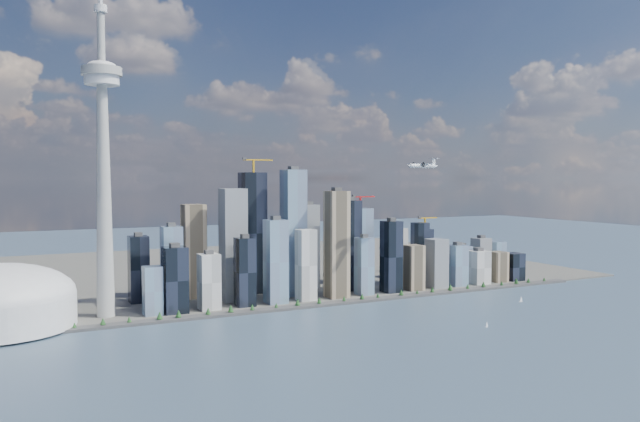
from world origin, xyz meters
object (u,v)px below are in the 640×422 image
airplane (423,165)px  sailboat_west (487,325)px  needle_tower (103,156)px  sailboat_east (521,300)px

airplane → sailboat_west: bearing=-106.7°
needle_tower → sailboat_east: needle_tower is taller
sailboat_west → sailboat_east: size_ratio=0.81×
airplane → sailboat_west: (-26.78, -188.17, -221.78)m
sailboat_east → airplane: bearing=147.5°
sailboat_west → sailboat_east: bearing=19.2°
needle_tower → airplane: needle_tower is taller
sailboat_west → airplane: bearing=68.1°
airplane → sailboat_west: 292.08m
airplane → needle_tower: bearing=159.9°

